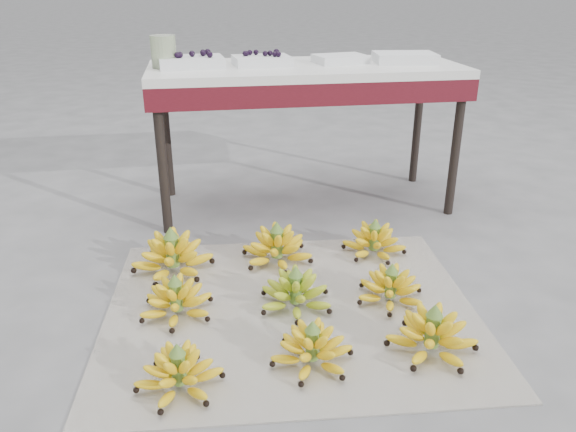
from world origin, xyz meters
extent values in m
plane|color=#5C5C5E|center=(0.00, 0.00, 0.00)|extent=(60.00, 60.00, 0.00)
cube|color=white|center=(-0.11, -0.02, 0.00)|extent=(1.32, 1.13, 0.01)
ellipsoid|color=yellow|center=(-0.48, -0.37, 0.04)|extent=(0.26, 0.26, 0.07)
ellipsoid|color=yellow|center=(-0.48, -0.37, 0.07)|extent=(0.18, 0.18, 0.05)
ellipsoid|color=yellow|center=(-0.48, -0.37, 0.10)|extent=(0.12, 0.12, 0.04)
cylinder|color=#567A2E|center=(-0.48, -0.37, 0.07)|extent=(0.04, 0.04, 0.10)
cone|color=#567A2E|center=(-0.48, -0.37, 0.13)|extent=(0.05, 0.05, 0.04)
ellipsoid|color=yellow|center=(-0.10, -0.32, 0.04)|extent=(0.31, 0.31, 0.07)
ellipsoid|color=yellow|center=(-0.10, -0.32, 0.07)|extent=(0.22, 0.22, 0.05)
ellipsoid|color=yellow|center=(-0.10, -0.32, 0.10)|extent=(0.14, 0.14, 0.04)
cylinder|color=#567A2E|center=(-0.10, -0.32, 0.07)|extent=(0.04, 0.04, 0.10)
cone|color=#567A2E|center=(-0.10, -0.32, 0.14)|extent=(0.05, 0.05, 0.04)
ellipsoid|color=yellow|center=(0.27, -0.32, 0.05)|extent=(0.36, 0.36, 0.08)
ellipsoid|color=yellow|center=(0.27, -0.32, 0.08)|extent=(0.25, 0.25, 0.06)
ellipsoid|color=yellow|center=(0.27, -0.32, 0.11)|extent=(0.16, 0.16, 0.05)
cylinder|color=#567A2E|center=(0.27, -0.32, 0.08)|extent=(0.04, 0.04, 0.11)
cone|color=#567A2E|center=(0.27, -0.32, 0.15)|extent=(0.05, 0.05, 0.04)
ellipsoid|color=yellow|center=(-0.49, 0.01, 0.04)|extent=(0.30, 0.30, 0.07)
ellipsoid|color=yellow|center=(-0.49, 0.01, 0.08)|extent=(0.21, 0.21, 0.06)
ellipsoid|color=yellow|center=(-0.49, 0.01, 0.11)|extent=(0.14, 0.14, 0.05)
cylinder|color=#567A2E|center=(-0.49, 0.01, 0.08)|extent=(0.04, 0.04, 0.10)
cone|color=#567A2E|center=(-0.49, 0.01, 0.14)|extent=(0.05, 0.05, 0.04)
ellipsoid|color=#8EB21E|center=(-0.09, -0.01, 0.04)|extent=(0.33, 0.33, 0.08)
ellipsoid|color=#8EB21E|center=(-0.09, -0.01, 0.08)|extent=(0.23, 0.23, 0.06)
ellipsoid|color=#8EB21E|center=(-0.09, -0.01, 0.11)|extent=(0.15, 0.15, 0.05)
cylinder|color=#567A2E|center=(-0.09, -0.01, 0.08)|extent=(0.04, 0.04, 0.11)
cone|color=#567A2E|center=(-0.09, -0.01, 0.14)|extent=(0.05, 0.05, 0.04)
ellipsoid|color=yellow|center=(0.24, -0.03, 0.04)|extent=(0.30, 0.30, 0.07)
ellipsoid|color=yellow|center=(0.24, -0.03, 0.07)|extent=(0.21, 0.21, 0.05)
ellipsoid|color=yellow|center=(0.24, -0.03, 0.10)|extent=(0.14, 0.14, 0.04)
cylinder|color=#567A2E|center=(0.24, -0.03, 0.07)|extent=(0.04, 0.04, 0.10)
cone|color=#567A2E|center=(0.24, -0.03, 0.14)|extent=(0.05, 0.05, 0.04)
ellipsoid|color=yellow|center=(-0.51, 0.32, 0.05)|extent=(0.33, 0.33, 0.09)
ellipsoid|color=yellow|center=(-0.51, 0.32, 0.09)|extent=(0.23, 0.23, 0.07)
ellipsoid|color=yellow|center=(-0.51, 0.32, 0.13)|extent=(0.15, 0.15, 0.06)
cylinder|color=#567A2E|center=(-0.51, 0.32, 0.09)|extent=(0.05, 0.05, 0.12)
cone|color=#567A2E|center=(-0.51, 0.32, 0.17)|extent=(0.06, 0.06, 0.05)
ellipsoid|color=yellow|center=(-0.11, 0.33, 0.05)|extent=(0.32, 0.32, 0.08)
ellipsoid|color=yellow|center=(-0.11, 0.33, 0.08)|extent=(0.22, 0.22, 0.06)
ellipsoid|color=yellow|center=(-0.11, 0.33, 0.12)|extent=(0.14, 0.14, 0.05)
cylinder|color=#567A2E|center=(-0.11, 0.33, 0.08)|extent=(0.05, 0.05, 0.11)
cone|color=#567A2E|center=(-0.11, 0.33, 0.16)|extent=(0.05, 0.05, 0.04)
ellipsoid|color=yellow|center=(0.29, 0.34, 0.04)|extent=(0.29, 0.29, 0.07)
ellipsoid|color=yellow|center=(0.29, 0.34, 0.08)|extent=(0.21, 0.21, 0.06)
ellipsoid|color=yellow|center=(0.29, 0.34, 0.11)|extent=(0.13, 0.13, 0.05)
cylinder|color=#567A2E|center=(0.29, 0.34, 0.08)|extent=(0.04, 0.04, 0.10)
cone|color=#567A2E|center=(0.29, 0.34, 0.14)|extent=(0.05, 0.05, 0.04)
cylinder|color=black|center=(-0.54, 0.70, 0.32)|extent=(0.04, 0.04, 0.64)
cylinder|color=black|center=(0.78, 0.70, 0.32)|extent=(0.04, 0.04, 0.64)
cylinder|color=black|center=(-0.54, 1.17, 0.32)|extent=(0.04, 0.04, 0.64)
cylinder|color=black|center=(0.78, 1.17, 0.32)|extent=(0.04, 0.04, 0.64)
cube|color=#57101B|center=(0.12, 0.94, 0.60)|extent=(1.42, 0.57, 0.09)
cube|color=white|center=(0.12, 0.94, 0.66)|extent=(1.42, 0.57, 0.04)
cube|color=silver|center=(-0.40, 0.95, 0.70)|extent=(0.30, 0.22, 0.04)
sphere|color=black|center=(-0.32, 1.00, 0.74)|extent=(0.03, 0.03, 0.03)
sphere|color=black|center=(-0.34, 0.98, 0.74)|extent=(0.03, 0.03, 0.03)
sphere|color=black|center=(-0.39, 0.94, 0.74)|extent=(0.03, 0.03, 0.03)
sphere|color=black|center=(-0.44, 0.91, 0.74)|extent=(0.03, 0.03, 0.03)
sphere|color=black|center=(-0.34, 0.95, 0.74)|extent=(0.03, 0.03, 0.03)
sphere|color=black|center=(-0.45, 0.90, 0.74)|extent=(0.03, 0.03, 0.03)
sphere|color=black|center=(-0.31, 0.90, 0.74)|extent=(0.03, 0.03, 0.03)
cube|color=silver|center=(-0.08, 0.95, 0.70)|extent=(0.27, 0.20, 0.04)
sphere|color=black|center=(-0.04, 0.95, 0.73)|extent=(0.02, 0.02, 0.02)
sphere|color=black|center=(-0.01, 1.00, 0.73)|extent=(0.02, 0.02, 0.02)
sphere|color=black|center=(-0.10, 0.99, 0.73)|extent=(0.02, 0.02, 0.02)
sphere|color=black|center=(-0.07, 0.94, 0.73)|extent=(0.02, 0.02, 0.02)
sphere|color=black|center=(-0.01, 1.00, 0.73)|extent=(0.02, 0.02, 0.02)
sphere|color=black|center=(-0.15, 0.96, 0.73)|extent=(0.02, 0.02, 0.02)
sphere|color=black|center=(-0.03, 0.91, 0.73)|extent=(0.02, 0.02, 0.02)
sphere|color=black|center=(-0.15, 0.96, 0.73)|extent=(0.02, 0.02, 0.02)
sphere|color=black|center=(-0.01, 0.91, 0.73)|extent=(0.02, 0.02, 0.02)
sphere|color=black|center=(-0.13, 0.99, 0.73)|extent=(0.02, 0.02, 0.02)
cube|color=silver|center=(0.29, 0.96, 0.70)|extent=(0.26, 0.21, 0.04)
cube|color=silver|center=(0.59, 0.93, 0.70)|extent=(0.30, 0.23, 0.04)
cylinder|color=#DDF1BF|center=(-0.51, 0.94, 0.75)|extent=(0.14, 0.14, 0.14)
camera|label=1|loc=(-0.39, -1.64, 1.06)|focal=35.00mm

